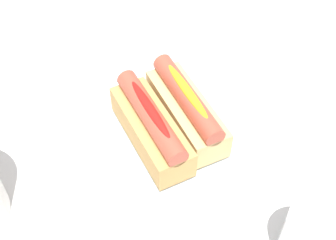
{
  "coord_description": "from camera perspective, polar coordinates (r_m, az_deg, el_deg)",
  "views": [
    {
      "loc": [
        -0.32,
        0.21,
        0.49
      ],
      "look_at": [
        0.0,
        -0.0,
        0.05
      ],
      "focal_mm": 48.23,
      "sensor_mm": 36.0,
      "label": 1
    }
  ],
  "objects": [
    {
      "name": "ground_plane",
      "position": [
        0.62,
        -0.27,
        -3.39
      ],
      "size": [
        2.4,
        2.4,
        0.0
      ],
      "primitive_type": "plane",
      "color": "beige"
    },
    {
      "name": "serving_bowl",
      "position": [
        0.61,
        0.0,
        -2.12
      ],
      "size": [
        0.27,
        0.27,
        0.03
      ],
      "color": "silver",
      "rests_on": "ground_plane"
    },
    {
      "name": "hotdog_front",
      "position": [
        0.59,
        2.28,
        1.57
      ],
      "size": [
        0.16,
        0.07,
        0.06
      ],
      "color": "#DBB270",
      "rests_on": "serving_bowl"
    },
    {
      "name": "hotdog_back",
      "position": [
        0.57,
        -2.36,
        -0.57
      ],
      "size": [
        0.16,
        0.07,
        0.06
      ],
      "color": "tan",
      "rests_on": "serving_bowl"
    }
  ]
}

